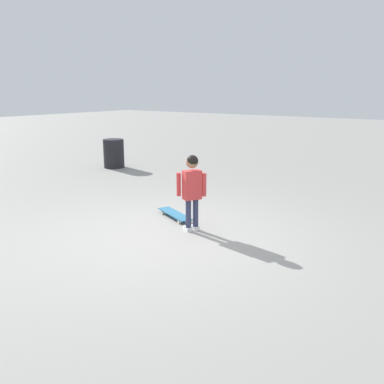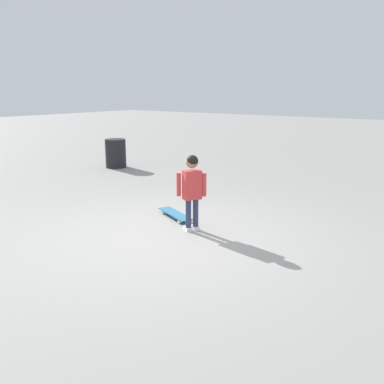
% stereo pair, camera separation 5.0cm
% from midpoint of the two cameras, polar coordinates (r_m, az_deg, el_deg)
% --- Properties ---
extents(ground_plane, '(50.00, 50.00, 0.00)m').
position_cam_midpoint_polar(ground_plane, '(5.56, -3.81, -6.33)').
color(ground_plane, gray).
extents(child_person, '(0.35, 0.28, 1.06)m').
position_cam_midpoint_polar(child_person, '(5.67, -0.26, 1.05)').
color(child_person, '#2D3351').
rests_on(child_person, ground).
extents(skateboard, '(0.80, 0.50, 0.07)m').
position_cam_midpoint_polar(skateboard, '(6.39, -2.58, -3.04)').
color(skateboard, teal).
rests_on(skateboard, ground).
extents(trash_bin, '(0.51, 0.51, 0.71)m').
position_cam_midpoint_polar(trash_bin, '(10.65, -10.76, 5.19)').
color(trash_bin, black).
rests_on(trash_bin, ground).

